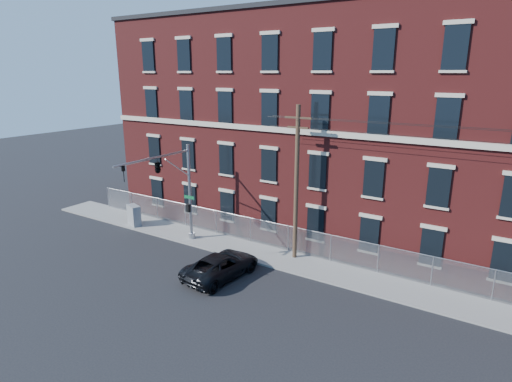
{
  "coord_description": "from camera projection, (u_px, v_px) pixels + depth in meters",
  "views": [
    {
      "loc": [
        13.69,
        -17.67,
        11.94
      ],
      "look_at": [
        -0.03,
        4.0,
        4.76
      ],
      "focal_mm": 29.61,
      "sensor_mm": 36.0,
      "label": 1
    }
  ],
  "objects": [
    {
      "name": "traffic_signal_mast",
      "position": [
        166.0,
        175.0,
        28.06
      ],
      "size": [
        0.9,
        6.75,
        7.0
      ],
      "color": "#9EA0A5",
      "rests_on": "ground"
    },
    {
      "name": "utility_pole_near",
      "position": [
        296.0,
        181.0,
        26.74
      ],
      "size": [
        1.8,
        0.28,
        10.0
      ],
      "color": "#4E3927",
      "rests_on": "ground"
    },
    {
      "name": "chain_link_fence",
      "position": [
        462.0,
        277.0,
        23.31
      ],
      "size": [
        59.06,
        0.06,
        1.85
      ],
      "color": "#A5A8AD",
      "rests_on": "ground"
    },
    {
      "name": "pickup_truck",
      "position": [
        221.0,
        265.0,
        25.5
      ],
      "size": [
        2.96,
        5.46,
        1.46
      ],
      "primitive_type": "imported",
      "rotation": [
        0.0,
        0.0,
        3.03
      ],
      "color": "black",
      "rests_on": "ground"
    },
    {
      "name": "sidewalk",
      "position": [
        456.0,
        304.0,
        22.52
      ],
      "size": [
        65.0,
        3.0,
        0.12
      ],
      "primitive_type": "cube",
      "color": "gray",
      "rests_on": "ground"
    },
    {
      "name": "ground",
      "position": [
        220.0,
        285.0,
        24.65
      ],
      "size": [
        140.0,
        140.0,
        0.0
      ],
      "primitive_type": "plane",
      "color": "black",
      "rests_on": "ground"
    },
    {
      "name": "utility_cabinet",
      "position": [
        134.0,
        215.0,
        33.87
      ],
      "size": [
        1.45,
        1.05,
        1.63
      ],
      "primitive_type": "cube",
      "rotation": [
        0.0,
        0.0,
        -0.34
      ],
      "color": "gray",
      "rests_on": "sidewalk"
    },
    {
      "name": "mill_building",
      "position": [
        492.0,
        133.0,
        27.61
      ],
      "size": [
        55.3,
        14.32,
        16.3
      ],
      "color": "maroon",
      "rests_on": "ground"
    }
  ]
}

